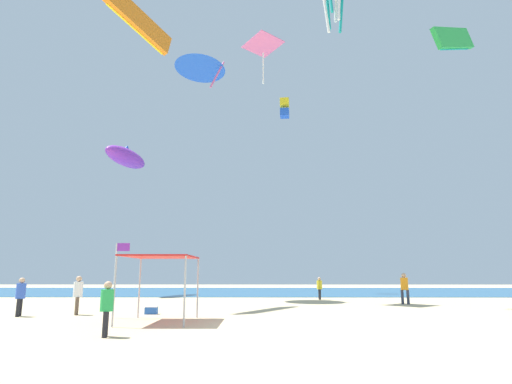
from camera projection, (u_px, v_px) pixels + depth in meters
name	position (u px, v px, depth m)	size (l,w,h in m)	color
ground	(258.00, 327.00, 15.14)	(110.00, 110.00, 0.10)	#D1BA8C
ocean_strip	(259.00, 291.00, 43.07)	(110.00, 21.62, 0.03)	#28608C
canopy_tent	(161.00, 259.00, 16.62)	(2.63, 3.24, 2.58)	#B2B2B7
person_near_tent	(319.00, 286.00, 30.01)	(0.38, 0.43, 1.61)	black
person_leftmost	(78.00, 292.00, 19.10)	(0.42, 0.44, 1.77)	brown
person_central	(107.00, 304.00, 12.53)	(0.39, 0.43, 1.65)	black
person_rightmost	(21.00, 294.00, 18.36)	(0.40, 0.45, 1.70)	black
person_far_shore	(404.00, 286.00, 25.61)	(0.46, 0.45, 1.91)	#33384C
banner_flag	(117.00, 272.00, 17.93)	(0.61, 0.06, 3.20)	silver
cooler_box	(151.00, 310.00, 19.29)	(0.57, 0.37, 0.35)	blue
kite_parafoil_green	(453.00, 39.00, 28.70)	(4.45, 3.28, 3.18)	green
kite_inflatable_purple	(126.00, 157.00, 38.32)	(3.71, 6.08, 2.38)	purple
kite_diamond_pink	(263.00, 47.00, 30.98)	(3.34, 3.34, 3.39)	pink
kite_box_yellow	(285.00, 108.00, 43.83)	(1.05, 1.10, 2.07)	yellow
kite_delta_blue	(201.00, 65.00, 33.81)	(5.77, 5.79, 3.41)	blue
kite_parafoil_orange	(137.00, 19.00, 27.86)	(3.85, 4.92, 3.59)	orange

